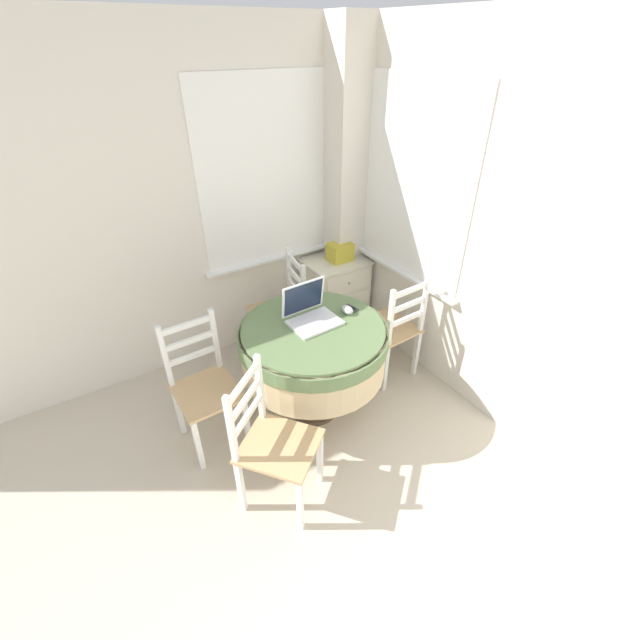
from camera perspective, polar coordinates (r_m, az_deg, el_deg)
The scene contains 11 objects.
corner_room_shell at distance 2.65m, azimuth 5.04°, elevation 8.65°, with size 4.26×5.22×2.55m.
round_dining_table at distance 2.97m, azimuth -0.89°, elevation -3.55°, with size 1.03×1.03×0.76m.
laptop at distance 2.91m, azimuth -1.25°, elevation 0.86°, with size 0.34×0.30×0.26m.
computer_mouse at distance 3.01m, azimuth 3.67°, elevation 1.37°, with size 0.07×0.10×0.05m.
cell_phone at distance 3.07m, azimuth 4.11°, elevation 1.57°, with size 0.07×0.12×0.01m.
dining_chair_near_back_window at distance 3.64m, azimuth -5.13°, elevation 1.24°, with size 0.48×0.45×0.93m.
dining_chair_near_right_window at distance 3.45m, azimuth 9.57°, elevation -1.21°, with size 0.41×0.44×0.93m.
dining_chair_camera_near at distance 2.57m, azimuth -6.41°, elevation -16.02°, with size 0.57×0.58×0.93m.
dining_chair_left_flank at distance 2.98m, azimuth -15.16°, elevation -8.66°, with size 0.41×0.44×0.93m.
corner_cabinet at distance 4.06m, azimuth 2.00°, elevation 3.47°, with size 0.54×0.45×0.70m.
storage_box at distance 3.87m, azimuth 2.68°, elevation 9.06°, with size 0.20×0.16×0.16m.
Camera 1 is at (-0.30, 0.23, 2.40)m, focal length 24.00 mm.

